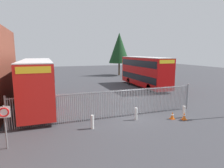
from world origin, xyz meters
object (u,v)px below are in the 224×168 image
double_decker_bus_behind_fence_left (144,71)px  bollard_near_right (184,112)px  bollard_center_front (136,114)px  speed_limit_sign_post (4,117)px  traffic_cone_by_gate (172,115)px  bollard_near_left (92,122)px  double_decker_bus_near_gate (37,82)px  traffic_cone_mid_forecourt (184,116)px

double_decker_bus_behind_fence_left → bollard_near_right: size_ratio=11.38×
bollard_center_front → speed_limit_sign_post: speed_limit_sign_post is taller
speed_limit_sign_post → bollard_center_front: bearing=11.2°
speed_limit_sign_post → traffic_cone_by_gate: bearing=4.7°
bollard_near_left → bollard_center_front: (3.55, 0.53, 0.00)m
bollard_near_right → traffic_cone_by_gate: bearing=177.7°
double_decker_bus_near_gate → bollard_near_left: size_ratio=11.38×
double_decker_bus_behind_fence_left → bollard_near_left: bearing=-130.9°
bollard_center_front → speed_limit_sign_post: 8.78m
speed_limit_sign_post → double_decker_bus_behind_fence_left: bearing=41.0°
bollard_near_left → speed_limit_sign_post: bearing=-166.9°
double_decker_bus_behind_fence_left → bollard_near_right: double_decker_bus_behind_fence_left is taller
double_decker_bus_behind_fence_left → bollard_near_left: 16.94m
double_decker_bus_near_gate → traffic_cone_by_gate: size_ratio=18.32×
double_decker_bus_behind_fence_left → bollard_near_right: bearing=-105.8°
traffic_cone_mid_forecourt → speed_limit_sign_post: 12.11m
traffic_cone_mid_forecourt → bollard_center_front: bearing=161.0°
bollard_near_left → traffic_cone_mid_forecourt: 7.08m
bollard_near_left → traffic_cone_mid_forecourt: size_ratio=1.61×
traffic_cone_by_gate → double_decker_bus_near_gate: bearing=145.6°
double_decker_bus_near_gate → bollard_near_right: (10.83, -6.75, -1.95)m
bollard_near_left → bollard_near_right: bearing=-2.1°
traffic_cone_mid_forecourt → double_decker_bus_behind_fence_left: bearing=73.5°
double_decker_bus_behind_fence_left → traffic_cone_mid_forecourt: 14.13m
double_decker_bus_near_gate → bollard_near_left: double_decker_bus_near_gate is taller
bollard_near_right → traffic_cone_mid_forecourt: 0.53m
bollard_center_front → bollard_near_right: (3.78, -0.80, 0.00)m
bollard_near_left → traffic_cone_mid_forecourt: (7.05, -0.67, -0.19)m
double_decker_bus_behind_fence_left → bollard_near_left: size_ratio=11.38×
bollard_center_front → speed_limit_sign_post: bearing=-168.8°
double_decker_bus_behind_fence_left → speed_limit_sign_post: double_decker_bus_behind_fence_left is taller
double_decker_bus_near_gate → bollard_center_front: size_ratio=11.38×
traffic_cone_by_gate → speed_limit_sign_post: (-11.26, -0.93, 1.49)m
double_decker_bus_near_gate → bollard_near_right: size_ratio=11.38×
bollard_near_right → bollard_center_front: bearing=168.0°
traffic_cone_by_gate → traffic_cone_mid_forecourt: bearing=-30.3°
double_decker_bus_near_gate → bollard_near_right: 12.91m
double_decker_bus_near_gate → speed_limit_sign_post: bearing=-100.8°
double_decker_bus_behind_fence_left → speed_limit_sign_post: size_ratio=4.50×
traffic_cone_by_gate → traffic_cone_mid_forecourt: size_ratio=1.00×
bollard_near_left → speed_limit_sign_post: size_ratio=0.40×
traffic_cone_mid_forecourt → speed_limit_sign_post: size_ratio=0.25×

